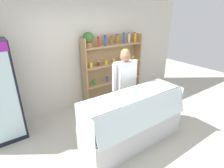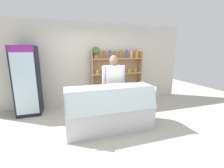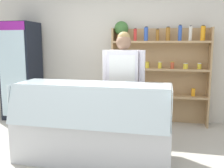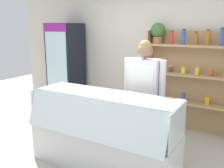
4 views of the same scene
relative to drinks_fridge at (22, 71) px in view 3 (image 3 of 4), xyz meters
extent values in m
plane|color=#B7B2A3|center=(1.85, -1.56, -0.96)|extent=(12.00, 12.00, 0.00)
cube|color=beige|center=(1.85, 0.45, 0.39)|extent=(6.80, 0.10, 2.70)
cube|color=black|center=(0.00, 0.01, 0.00)|extent=(0.63, 0.59, 1.92)
cube|color=silver|center=(0.00, -0.29, 0.00)|extent=(0.55, 0.01, 1.72)
cube|color=#8C1E8C|center=(0.00, -0.30, 0.87)|extent=(0.59, 0.01, 0.16)
cylinder|color=purple|center=(-0.19, -0.23, -0.61)|extent=(0.06, 0.06, 0.21)
cylinder|color=#3356B2|center=(-0.06, -0.23, -0.63)|extent=(0.07, 0.07, 0.16)
cylinder|color=silver|center=(0.06, -0.23, -0.63)|extent=(0.07, 0.07, 0.16)
cylinder|color=silver|center=(0.19, -0.23, -0.60)|extent=(0.06, 0.06, 0.22)
cylinder|color=purple|center=(-0.17, -0.23, -0.12)|extent=(0.06, 0.06, 0.17)
cylinder|color=silver|center=(0.00, -0.23, -0.13)|extent=(0.06, 0.06, 0.14)
cylinder|color=#9E6623|center=(0.17, -0.23, -0.11)|extent=(0.06, 0.06, 0.18)
cylinder|color=#9E6623|center=(-0.19, -0.23, 0.39)|extent=(0.05, 0.05, 0.18)
cylinder|color=#2D8C38|center=(-0.06, -0.23, 0.41)|extent=(0.06, 0.06, 0.21)
cylinder|color=orange|center=(0.06, -0.23, 0.41)|extent=(0.05, 0.05, 0.21)
cylinder|color=purple|center=(0.19, -0.23, 0.40)|extent=(0.07, 0.07, 0.20)
cube|color=tan|center=(2.73, 0.33, -0.07)|extent=(1.78, 0.02, 1.79)
cube|color=tan|center=(1.85, 0.19, -0.07)|extent=(0.03, 0.28, 1.79)
cube|color=tan|center=(3.60, 0.19, -0.07)|extent=(0.03, 0.28, 1.79)
cube|color=tan|center=(2.73, 0.19, -0.43)|extent=(1.72, 0.28, 0.04)
cube|color=tan|center=(2.73, 0.19, 0.08)|extent=(1.72, 0.28, 0.04)
cube|color=tan|center=(2.73, 0.19, 0.58)|extent=(1.72, 0.28, 0.04)
cylinder|color=#996038|center=(2.00, 0.19, 0.65)|extent=(0.18, 0.18, 0.12)
sphere|color=#37662D|center=(2.00, 0.19, 0.83)|extent=(0.26, 0.26, 0.26)
cylinder|color=red|center=(2.27, 0.17, 0.70)|extent=(0.06, 0.06, 0.22)
cylinder|color=black|center=(2.27, 0.19, 0.82)|extent=(0.04, 0.04, 0.02)
cylinder|color=#3356B2|center=(2.47, 0.17, 0.72)|extent=(0.07, 0.07, 0.24)
cylinder|color=black|center=(2.47, 0.19, 0.84)|extent=(0.05, 0.05, 0.02)
cylinder|color=#9E6623|center=(2.67, 0.22, 0.70)|extent=(0.06, 0.06, 0.20)
cylinder|color=black|center=(2.67, 0.19, 0.81)|extent=(0.04, 0.04, 0.02)
cylinder|color=#9E6623|center=(2.86, 0.20, 0.71)|extent=(0.08, 0.08, 0.24)
cylinder|color=black|center=(2.86, 0.19, 0.84)|extent=(0.05, 0.05, 0.02)
cylinder|color=#3356B2|center=(3.07, 0.17, 0.73)|extent=(0.07, 0.07, 0.27)
cylinder|color=black|center=(3.07, 0.19, 0.87)|extent=(0.04, 0.04, 0.02)
cylinder|color=silver|center=(3.24, 0.18, 0.72)|extent=(0.06, 0.06, 0.25)
cylinder|color=black|center=(3.24, 0.19, 0.85)|extent=(0.04, 0.04, 0.02)
cylinder|color=orange|center=(3.45, 0.17, 0.72)|extent=(0.08, 0.08, 0.25)
cylinder|color=black|center=(3.45, 0.19, 0.85)|extent=(0.05, 0.05, 0.02)
cylinder|color=yellow|center=(2.03, 0.19, 0.15)|extent=(0.08, 0.08, 0.12)
cylinder|color=gold|center=(2.03, 0.19, 0.22)|extent=(0.08, 0.08, 0.01)
cylinder|color=brown|center=(2.27, 0.20, 0.15)|extent=(0.07, 0.07, 0.11)
cylinder|color=silver|center=(2.27, 0.19, 0.21)|extent=(0.07, 0.07, 0.01)
cylinder|color=yellow|center=(2.50, 0.20, 0.15)|extent=(0.08, 0.08, 0.11)
cylinder|color=gold|center=(2.50, 0.19, 0.21)|extent=(0.08, 0.08, 0.01)
cylinder|color=yellow|center=(2.73, 0.18, 0.15)|extent=(0.06, 0.06, 0.11)
cylinder|color=silver|center=(2.73, 0.19, 0.21)|extent=(0.07, 0.07, 0.01)
cylinder|color=#BF4C2D|center=(2.95, 0.18, 0.15)|extent=(0.07, 0.07, 0.12)
cylinder|color=gold|center=(2.95, 0.19, 0.21)|extent=(0.07, 0.07, 0.01)
cylinder|color=yellow|center=(3.19, 0.19, 0.14)|extent=(0.08, 0.08, 0.09)
cylinder|color=silver|center=(3.19, 0.19, 0.19)|extent=(0.08, 0.08, 0.01)
cylinder|color=yellow|center=(3.43, 0.20, 0.14)|extent=(0.07, 0.07, 0.10)
cylinder|color=silver|center=(3.43, 0.19, 0.20)|extent=(0.07, 0.07, 0.01)
cube|color=#2D8C38|center=(2.11, 0.19, -0.33)|extent=(0.06, 0.04, 0.15)
cube|color=#3356B2|center=(2.52, 0.19, -0.33)|extent=(0.06, 0.04, 0.15)
cube|color=orange|center=(2.93, 0.19, -0.34)|extent=(0.07, 0.04, 0.14)
cube|color=orange|center=(3.34, 0.19, -0.34)|extent=(0.06, 0.05, 0.14)
cube|color=silver|center=(1.94, -1.54, -0.69)|extent=(1.97, 0.67, 0.55)
cube|color=white|center=(1.94, -1.54, -0.39)|extent=(1.91, 0.61, 0.03)
cube|color=silver|center=(1.94, -1.86, -0.19)|extent=(1.93, 0.16, 0.47)
cube|color=silver|center=(1.94, -1.49, 0.04)|extent=(1.93, 0.51, 0.01)
cube|color=silver|center=(0.96, -1.54, -0.19)|extent=(0.01, 0.63, 0.45)
cube|color=silver|center=(2.92, -1.54, -0.19)|extent=(0.01, 0.63, 0.45)
cube|color=tan|center=(1.15, -1.46, -0.35)|extent=(0.17, 0.12, 0.06)
cube|color=white|center=(1.15, -1.66, -0.35)|extent=(0.05, 0.03, 0.02)
cube|color=tan|center=(1.41, -1.46, -0.35)|extent=(0.16, 0.12, 0.06)
cube|color=white|center=(1.41, -1.66, -0.35)|extent=(0.05, 0.03, 0.02)
cube|color=tan|center=(1.68, -1.46, -0.35)|extent=(0.17, 0.14, 0.05)
cube|color=white|center=(1.68, -1.66, -0.35)|extent=(0.05, 0.03, 0.02)
cube|color=tan|center=(1.94, -1.46, -0.35)|extent=(0.16, 0.13, 0.04)
cube|color=white|center=(1.94, -1.66, -0.35)|extent=(0.05, 0.03, 0.02)
cube|color=tan|center=(2.21, -1.46, -0.35)|extent=(0.16, 0.12, 0.04)
cube|color=white|center=(2.21, -1.66, -0.35)|extent=(0.05, 0.03, 0.02)
cube|color=tan|center=(2.47, -1.46, -0.35)|extent=(0.17, 0.13, 0.05)
cube|color=white|center=(2.47, -1.66, -0.35)|extent=(0.05, 0.03, 0.02)
cube|color=beige|center=(2.74, -1.46, -0.35)|extent=(0.16, 0.12, 0.04)
cube|color=white|center=(2.74, -1.66, -0.35)|extent=(0.05, 0.03, 0.02)
cylinder|color=#C1706B|center=(1.13, -1.64, -0.32)|extent=(0.16, 0.12, 0.12)
cylinder|color=#C1706B|center=(1.35, -1.64, -0.32)|extent=(0.14, 0.11, 0.11)
cylinder|color=#C1706B|center=(1.57, -1.64, -0.30)|extent=(0.16, 0.15, 0.14)
cylinder|color=white|center=(2.44, -1.62, -0.27)|extent=(0.07, 0.07, 0.21)
cylinder|color=white|center=(2.54, -1.62, -0.28)|extent=(0.07, 0.07, 0.19)
cylinder|color=#4C4233|center=(2.14, -0.92, -0.57)|extent=(0.13, 0.13, 0.77)
cylinder|color=#4C4233|center=(2.33, -0.92, -0.57)|extent=(0.13, 0.13, 0.77)
cube|color=white|center=(2.24, -0.92, 0.13)|extent=(0.44, 0.24, 0.64)
cube|color=white|center=(2.24, -1.04, -0.21)|extent=(0.37, 0.01, 1.19)
cylinder|color=white|center=(1.97, -0.92, 0.16)|extent=(0.09, 0.09, 0.57)
cylinder|color=white|center=(2.51, -0.92, 0.16)|extent=(0.09, 0.09, 0.57)
sphere|color=#8C664C|center=(2.24, -0.92, 0.57)|extent=(0.22, 0.22, 0.22)
sphere|color=#997A47|center=(2.24, -0.91, 0.62)|extent=(0.19, 0.19, 0.19)
camera|label=1|loc=(0.06, -3.57, 1.38)|focal=28.00mm
camera|label=2|loc=(1.00, -4.62, 0.80)|focal=24.00mm
camera|label=3|loc=(2.84, -4.49, 0.54)|focal=40.00mm
camera|label=4|loc=(3.60, -4.14, 0.89)|focal=40.00mm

